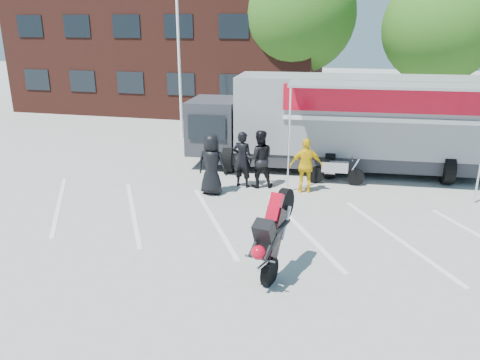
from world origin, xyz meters
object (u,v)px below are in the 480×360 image
at_px(tree_mid, 440,28).
at_px(transporter_truck, 342,170).
at_px(tree_left, 298,15).
at_px(stunt_bike_rider, 281,269).
at_px(flagpole, 183,25).
at_px(spectator_leather_b, 242,159).
at_px(spectator_leather_c, 259,159).
at_px(spectator_hivis, 306,166).
at_px(parked_motorcycle, 335,184).
at_px(spectator_leather_a, 212,164).

xyz_separation_m(tree_mid, transporter_truck, (-3.95, -8.40, -4.94)).
xyz_separation_m(tree_left, stunt_bike_rider, (2.04, -17.27, -5.57)).
relative_size(flagpole, spectator_leather_b, 4.33).
xyz_separation_m(flagpole, spectator_leather_c, (4.70, -6.00, -4.11)).
bearing_deg(spectator_hivis, spectator_leather_b, -15.69).
bearing_deg(stunt_bike_rider, flagpole, 132.10).
bearing_deg(parked_motorcycle, spectator_leather_c, 106.58).
relative_size(parked_motorcycle, spectator_leather_b, 1.04).
distance_m(tree_left, tree_mid, 7.10).
distance_m(tree_left, spectator_leather_c, 12.87).
distance_m(transporter_truck, spectator_leather_c, 3.79).
distance_m(flagpole, spectator_leather_b, 8.46).
bearing_deg(flagpole, stunt_bike_rider, -60.85).
distance_m(stunt_bike_rider, spectator_leather_c, 5.58).
xyz_separation_m(spectator_leather_a, spectator_leather_b, (0.77, 0.90, -0.03)).
relative_size(spectator_leather_c, spectator_hivis, 1.08).
xyz_separation_m(tree_mid, spectator_hivis, (-5.02, -11.15, -4.07)).
xyz_separation_m(flagpole, tree_mid, (11.24, 5.00, -0.11)).
bearing_deg(spectator_leather_a, transporter_truck, -132.14).
xyz_separation_m(tree_left, transporter_truck, (3.05, -9.40, -5.57)).
distance_m(tree_mid, spectator_leather_c, 13.41).
bearing_deg(spectator_leather_b, tree_left, -78.66).
height_order(transporter_truck, parked_motorcycle, transporter_truck).
height_order(stunt_bike_rider, spectator_leather_c, spectator_leather_c).
bearing_deg(spectator_leather_c, transporter_truck, -152.06).
height_order(spectator_leather_c, spectator_hivis, spectator_leather_c).
bearing_deg(stunt_bike_rider, spectator_leather_b, 125.30).
xyz_separation_m(tree_left, spectator_hivis, (1.98, -12.15, -4.69)).
xyz_separation_m(tree_mid, spectator_leather_a, (-7.85, -12.01, -3.99)).
relative_size(flagpole, parked_motorcycle, 4.18).
bearing_deg(stunt_bike_rider, transporter_truck, 95.66).
relative_size(parked_motorcycle, spectator_leather_c, 1.01).
bearing_deg(flagpole, spectator_leather_a, -64.13).
bearing_deg(spectator_leather_a, flagpole, -59.03).
bearing_deg(spectator_leather_b, transporter_truck, -127.49).
relative_size(tree_mid, spectator_hivis, 4.39).
bearing_deg(spectator_leather_c, spectator_leather_b, -6.14).
distance_m(flagpole, tree_left, 7.37).
bearing_deg(spectator_leather_b, tree_mid, -110.80).
distance_m(tree_mid, spectator_leather_a, 14.89).
relative_size(flagpole, transporter_truck, 0.75).
bearing_deg(tree_mid, flagpole, -156.03).
distance_m(flagpole, tree_mid, 12.31).
bearing_deg(spectator_hivis, tree_left, -95.10).
height_order(stunt_bike_rider, spectator_leather_a, spectator_leather_a).
bearing_deg(spectator_hivis, transporter_truck, -125.59).
relative_size(spectator_leather_b, spectator_leather_c, 0.98).
height_order(spectator_leather_b, spectator_leather_c, spectator_leather_c).
relative_size(spectator_leather_a, spectator_leather_c, 1.01).
height_order(spectator_leather_a, spectator_leather_b, spectator_leather_a).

